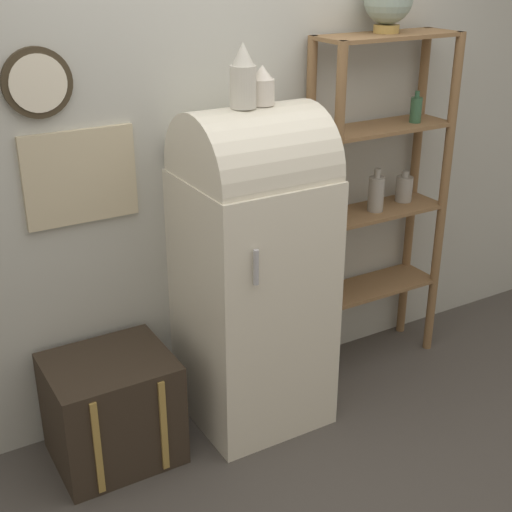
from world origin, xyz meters
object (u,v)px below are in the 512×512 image
suitcase_trunk (112,409)px  vase_left (243,78)px  refrigerator (253,264)px  globe (388,0)px  vase_center (262,86)px

suitcase_trunk → vase_left: bearing=-3.2°
refrigerator → globe: size_ratio=5.65×
suitcase_trunk → vase_center: bearing=-1.9°
globe → refrigerator: bearing=-169.2°
refrigerator → vase_left: vase_left is taller
refrigerator → vase_left: size_ratio=5.82×
vase_left → refrigerator: bearing=12.8°
globe → vase_left: bearing=-169.1°
suitcase_trunk → vase_left: (0.69, -0.04, 1.46)m
refrigerator → globe: bearing=10.8°
refrigerator → vase_left: 0.88m
vase_left → globe: bearing=10.9°
globe → vase_center: size_ratio=1.65×
suitcase_trunk → vase_left: 1.61m
suitcase_trunk → vase_center: vase_center is taller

